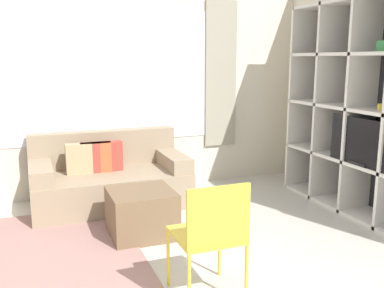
% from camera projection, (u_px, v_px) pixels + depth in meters
% --- Properties ---
extents(wall_back, '(6.83, 0.11, 2.70)m').
position_uv_depth(wall_back, '(89.00, 84.00, 5.12)').
color(wall_back, beige).
rests_on(wall_back, ground_plane).
extents(wall_right, '(0.07, 4.45, 2.70)m').
position_uv_depth(wall_right, '(378.00, 88.00, 4.61)').
color(wall_right, beige).
rests_on(wall_right, ground_plane).
extents(area_rug, '(2.05, 1.99, 0.01)m').
position_uv_depth(area_rug, '(16.00, 257.00, 3.63)').
color(area_rug, gray).
rests_on(area_rug, ground_plane).
extents(shelving_unit, '(0.43, 2.09, 2.27)m').
position_uv_depth(shelving_unit, '(364.00, 110.00, 4.54)').
color(shelving_unit, '#232328').
rests_on(shelving_unit, ground_plane).
extents(couch_main, '(1.73, 0.91, 0.81)m').
position_uv_depth(couch_main, '(109.00, 179.00, 4.92)').
color(couch_main, gray).
rests_on(couch_main, ground_plane).
extents(ottoman, '(0.60, 0.57, 0.44)m').
position_uv_depth(ottoman, '(142.00, 213.00, 4.05)').
color(ottoman, brown).
rests_on(ottoman, ground_plane).
extents(folding_chair, '(0.44, 0.46, 0.86)m').
position_uv_depth(folding_chair, '(211.00, 231.00, 2.88)').
color(folding_chair, gold).
rests_on(folding_chair, ground_plane).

